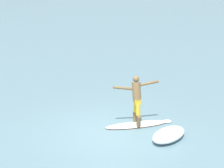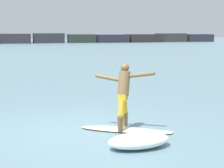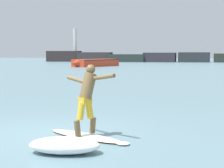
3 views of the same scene
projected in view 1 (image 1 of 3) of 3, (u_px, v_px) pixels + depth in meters
name	position (u px, v px, depth m)	size (l,w,h in m)	color
ground_plane	(110.00, 132.00, 11.98)	(200.00, 200.00, 0.00)	slate
surfboard	(138.00, 124.00, 12.45)	(2.22, 1.52, 0.20)	white
surfer	(137.00, 96.00, 12.22)	(1.34, 0.90, 1.61)	brown
wave_foam_at_tail	(169.00, 135.00, 11.42)	(1.45, 0.87, 0.31)	white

